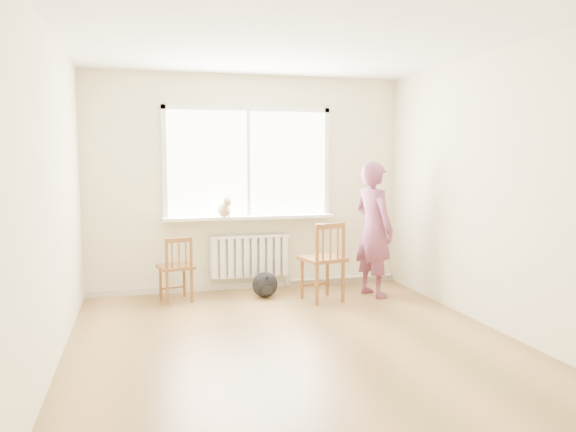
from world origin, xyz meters
TOP-DOWN VIEW (x-y plane):
  - floor at (0.00, 0.00)m, footprint 4.50×4.50m
  - ceiling at (0.00, 0.00)m, footprint 4.50×4.50m
  - back_wall at (0.00, 2.25)m, footprint 4.00×0.01m
  - window at (0.00, 2.22)m, footprint 2.12×0.05m
  - windowsill at (0.00, 2.14)m, footprint 2.15×0.22m
  - radiator at (0.00, 2.16)m, footprint 1.00×0.12m
  - heating_pipe at (1.25, 2.19)m, footprint 1.40×0.04m
  - baseboard at (0.00, 2.23)m, footprint 4.00×0.03m
  - chair_left at (-0.93, 1.78)m, footprint 0.45×0.44m
  - chair_right at (0.74, 1.37)m, footprint 0.54×0.53m
  - person at (1.39, 1.48)m, footprint 0.55×0.68m
  - cat at (-0.33, 2.05)m, footprint 0.22×0.40m
  - backpack at (0.10, 1.73)m, footprint 0.32×0.24m

SIDE VIEW (x-z plane):
  - floor at x=0.00m, z-range 0.00..0.00m
  - baseboard at x=0.00m, z-range 0.00..0.08m
  - heating_pipe at x=1.25m, z-range 0.06..0.10m
  - backpack at x=0.10m, z-range 0.00..0.31m
  - chair_left at x=-0.93m, z-range 0.00..0.77m
  - radiator at x=0.00m, z-range 0.16..0.71m
  - chair_right at x=0.74m, z-range 0.00..0.94m
  - person at x=1.39m, z-range 0.00..1.62m
  - windowsill at x=0.00m, z-range 0.91..0.95m
  - cat at x=-0.33m, z-range 0.92..1.20m
  - back_wall at x=0.00m, z-range 0.00..2.70m
  - window at x=0.00m, z-range 0.95..2.37m
  - ceiling at x=0.00m, z-range 2.70..2.70m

